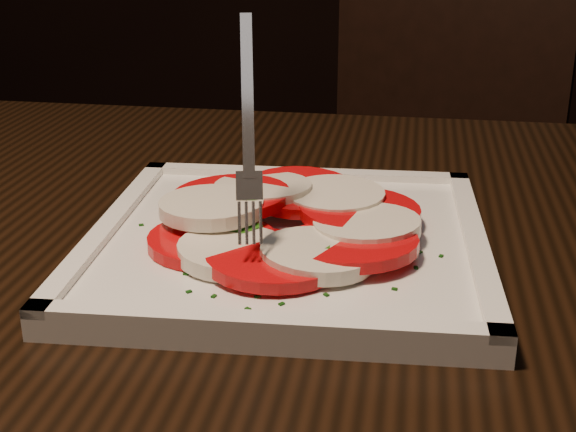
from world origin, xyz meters
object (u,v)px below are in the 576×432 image
(table, at_px, (295,364))
(fork, at_px, (248,122))
(chair, at_px, (429,177))
(plate, at_px, (288,245))

(table, bearing_deg, fork, -124.83)
(chair, distance_m, fork, 0.93)
(plate, bearing_deg, chair, 82.70)
(table, height_order, plate, plate)
(plate, xyz_separation_m, fork, (-0.02, -0.02, 0.10))
(chair, height_order, fork, chair)
(chair, relative_size, fork, 7.01)
(chair, xyz_separation_m, plate, (-0.11, -0.84, 0.22))
(table, xyz_separation_m, fork, (-0.03, -0.04, 0.20))
(fork, bearing_deg, chair, 68.54)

